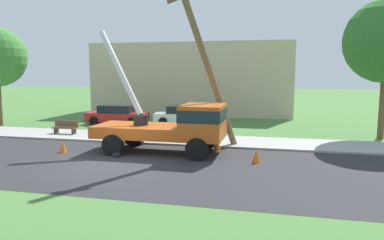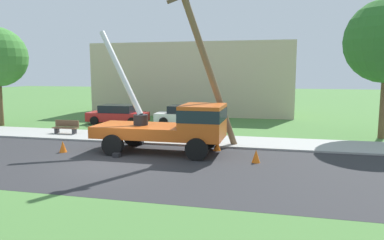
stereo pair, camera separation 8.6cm
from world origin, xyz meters
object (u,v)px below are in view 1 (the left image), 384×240
Objects in this scene: leaning_utility_pole at (207,63)px; parked_sedan_white at (185,115)px; utility_truck at (176,124)px; parked_sedan_red at (117,114)px; traffic_cone_behind at (63,147)px; traffic_cone_ahead at (256,156)px; park_bench at (66,128)px; traffic_cone_curbside at (217,145)px.

leaning_utility_pole reaches higher than parked_sedan_white.
parked_sedan_red is (-6.85, 8.31, -0.70)m from utility_truck.
traffic_cone_behind is 9.54m from parked_sedan_red.
leaning_utility_pole is 11.49m from parked_sedan_red.
traffic_cone_ahead is 9.19m from traffic_cone_behind.
park_bench is (-11.76, 4.21, 0.18)m from traffic_cone_ahead.
leaning_utility_pole is 1.87× the size of parked_sedan_white.
leaning_utility_pole reaches higher than traffic_cone_curbside.
traffic_cone_behind is at bearing -179.31° from traffic_cone_ahead.
utility_truck is 5.60m from traffic_cone_behind.
utility_truck is 12.07× the size of traffic_cone_ahead.
parked_sedan_red is (-10.67, 9.31, 0.43)m from traffic_cone_ahead.
utility_truck reaches higher than traffic_cone_ahead.
utility_truck is 1.52× the size of parked_sedan_red.
parked_sedan_white is at bearing 101.27° from utility_truck.
traffic_cone_behind is (-9.19, -0.11, 0.00)m from traffic_cone_ahead.
traffic_cone_ahead is 0.13× the size of parked_sedan_red.
leaning_utility_pole is 10.21m from park_bench.
traffic_cone_curbside is at bearing -65.77° from parked_sedan_white.
traffic_cone_behind is 7.48m from traffic_cone_curbside.
leaning_utility_pole reaches higher than parked_sedan_red.
traffic_cone_curbside is at bearing 27.57° from utility_truck.
traffic_cone_behind is 0.35× the size of park_bench.
utility_truck is 8.63m from park_bench.
parked_sedan_red is at bearing -172.95° from parked_sedan_white.
traffic_cone_ahead and traffic_cone_behind have the same top height.
park_bench is at bearing 120.77° from traffic_cone_behind.
utility_truck reaches higher than parked_sedan_white.
traffic_cone_behind is at bearing -109.69° from parked_sedan_white.
traffic_cone_ahead is (2.55, -1.98, -3.99)m from leaning_utility_pole.
park_bench is (-6.17, -5.72, -0.25)m from parked_sedan_white.
parked_sedan_red is (-8.11, 7.32, -3.56)m from leaning_utility_pole.
park_bench is at bearing 160.30° from traffic_cone_ahead.
traffic_cone_curbside is 11.38m from parked_sedan_red.
utility_truck reaches higher than traffic_cone_behind.
leaning_utility_pole is at bearing 17.51° from traffic_cone_behind.
parked_sedan_white is (-5.59, 9.93, 0.43)m from traffic_cone_ahead.
park_bench is at bearing 166.93° from traffic_cone_curbside.
utility_truck reaches higher than park_bench.
traffic_cone_curbside is 0.35× the size of park_bench.
traffic_cone_curbside is at bearing 15.95° from traffic_cone_behind.
traffic_cone_ahead is 0.35× the size of park_bench.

